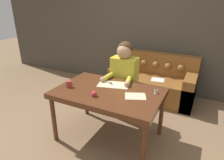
{
  "coord_description": "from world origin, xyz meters",
  "views": [
    {
      "loc": [
        1.2,
        -2.13,
        1.87
      ],
      "look_at": [
        0.06,
        0.12,
        0.84
      ],
      "focal_mm": 32.0,
      "sensor_mm": 36.0,
      "label": 1
    }
  ],
  "objects": [
    {
      "name": "wall_back",
      "position": [
        0.0,
        1.94,
        1.3
      ],
      "size": [
        8.0,
        0.06,
        2.6
      ],
      "color": "#474238",
      "rests_on": "ground_plane"
    },
    {
      "name": "scissors",
      "position": [
        0.01,
        0.19,
        0.75
      ],
      "size": [
        0.2,
        0.19,
        0.01
      ],
      "color": "silver",
      "rests_on": "dining_table"
    },
    {
      "name": "ground_plane",
      "position": [
        0.0,
        0.0,
        0.0
      ],
      "size": [
        16.0,
        16.0,
        0.0
      ],
      "primitive_type": "plane",
      "color": "#846647"
    },
    {
      "name": "pattern_paper_main",
      "position": [
        0.05,
        0.19,
        0.75
      ],
      "size": [
        0.48,
        0.35,
        0.0
      ],
      "color": "beige",
      "rests_on": "dining_table"
    },
    {
      "name": "couch",
      "position": [
        0.26,
        1.55,
        0.31
      ],
      "size": [
        1.62,
        0.79,
        0.87
      ],
      "color": "brown",
      "rests_on": "ground_plane"
    },
    {
      "name": "pattern_paper_offcut",
      "position": [
        0.45,
        -0.01,
        0.75
      ],
      "size": [
        0.31,
        0.28,
        0.0
      ],
      "color": "beige",
      "rests_on": "dining_table"
    },
    {
      "name": "pin_cushion",
      "position": [
        -0.01,
        -0.24,
        0.78
      ],
      "size": [
        0.07,
        0.07,
        0.07
      ],
      "color": "#4C3828",
      "rests_on": "dining_table"
    },
    {
      "name": "person",
      "position": [
        0.04,
        0.58,
        0.67
      ],
      "size": [
        0.46,
        0.56,
        1.29
      ],
      "color": "#33281E",
      "rests_on": "ground_plane"
    },
    {
      "name": "mug",
      "position": [
        -0.46,
        -0.16,
        0.79
      ],
      "size": [
        0.11,
        0.08,
        0.09
      ],
      "color": "#9E3833",
      "rests_on": "dining_table"
    },
    {
      "name": "dining_table",
      "position": [
        0.08,
        -0.02,
        0.67
      ],
      "size": [
        1.4,
        0.91,
        0.74
      ],
      "color": "#562D19",
      "rests_on": "ground_plane"
    },
    {
      "name": "thread_spool",
      "position": [
        0.65,
        0.19,
        0.77
      ],
      "size": [
        0.04,
        0.04,
        0.05
      ],
      "color": "beige",
      "rests_on": "dining_table"
    }
  ]
}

